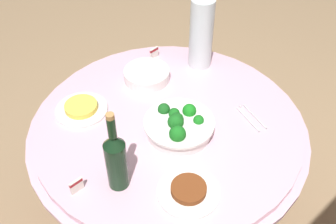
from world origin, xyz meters
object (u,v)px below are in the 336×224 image
Objects in this scene: broccoli_bowl at (179,125)px; label_placard_mid at (76,185)px; serving_tongs at (250,117)px; wine_bottle at (116,159)px; food_plate_fried_egg at (81,108)px; plate_stack at (147,75)px; food_plate_stir_fry at (189,191)px; label_placard_front at (154,52)px; decorative_fruit_vase at (201,35)px.

label_placard_mid is (0.45, -0.03, -0.01)m from broccoli_bowl.
serving_tongs is (-0.28, 0.14, -0.04)m from broccoli_bowl.
label_placard_mid is at bearing -4.00° from broccoli_bowl.
serving_tongs is at bearing 154.25° from broccoli_bowl.
wine_bottle is at bearing 6.87° from broccoli_bowl.
label_placard_mid is at bearing 55.12° from food_plate_fried_egg.
wine_bottle is at bearing 40.72° from plate_stack.
broccoli_bowl reaches higher than serving_tongs.
label_placard_front is (-0.44, -0.69, 0.02)m from food_plate_stir_fry.
food_plate_fried_egg is at bearing -104.83° from wine_bottle.
food_plate_stir_fry is at bearing 136.44° from label_placard_mid.
food_plate_fried_egg is 0.49m from label_placard_front.
label_placard_front is 1.00× the size of label_placard_mid.
serving_tongs is at bearing 74.74° from decorative_fruit_vase.
food_plate_stir_fry is 0.60m from food_plate_fried_egg.
broccoli_bowl is 0.83× the size of wine_bottle.
food_plate_stir_fry is at bearing 53.47° from broccoli_bowl.
food_plate_stir_fry is at bearing 128.04° from wine_bottle.
decorative_fruit_vase reaches higher than wine_bottle.
serving_tongs is 0.76× the size of food_plate_stir_fry.
plate_stack is at bearing -72.15° from serving_tongs.
broccoli_bowl reaches higher than label_placard_mid.
label_placard_mid reaches higher than food_plate_stir_fry.
label_placard_mid is at bearing 15.83° from decorative_fruit_vase.
wine_bottle reaches higher than plate_stack.
broccoli_bowl is 0.82× the size of decorative_fruit_vase.
plate_stack is 1.26× the size of serving_tongs.
plate_stack is 0.66m from food_plate_stir_fry.
food_plate_fried_egg is (0.22, -0.37, -0.03)m from broccoli_bowl.
wine_bottle is 1.53× the size of food_plate_stir_fry.
label_placard_front reaches higher than plate_stack.
label_placard_front is (-0.14, -0.11, 0.01)m from plate_stack.
wine_bottle is 0.27m from food_plate_stir_fry.
serving_tongs is 3.03× the size of label_placard_mid.
food_plate_fried_egg is at bearing -9.09° from decorative_fruit_vase.
food_plate_stir_fry and food_plate_fried_egg have the same top height.
wine_bottle reaches higher than food_plate_fried_egg.
decorative_fruit_vase reaches higher than plate_stack.
label_placard_mid is at bearing 28.77° from plate_stack.
decorative_fruit_vase is 1.55× the size of food_plate_fried_egg.
wine_bottle is 0.18m from label_placard_mid.
wine_bottle is (0.45, 0.39, 0.10)m from plate_stack.
plate_stack is at bearing -117.12° from food_plate_stir_fry.
serving_tongs is at bearing 170.97° from wine_bottle.
food_plate_stir_fry is (0.57, 0.51, -0.15)m from decorative_fruit_vase.
food_plate_stir_fry is 0.82m from label_placard_front.
food_plate_fried_egg is 0.41m from label_placard_mid.
plate_stack is 0.18m from label_placard_front.
serving_tongs is 0.76× the size of food_plate_fried_egg.
label_placard_mid is at bearing -43.56° from food_plate_stir_fry.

